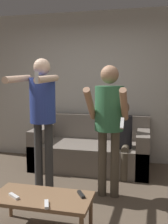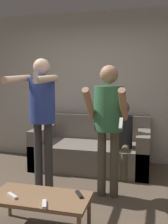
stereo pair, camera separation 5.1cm
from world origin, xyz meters
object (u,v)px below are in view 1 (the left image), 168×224
Objects in this scene: remote_mid at (14,196)px; coffee_table at (42,200)px; couch at (91,150)px; remote_near at (47,204)px; remote_far at (81,194)px; person_standing_right at (109,115)px; person_standing_left at (42,108)px; person_seated at (122,134)px.

coffee_table is at bearing 18.73° from remote_mid.
couch is 13.15× the size of remote_mid.
remote_far is (0.25, 0.27, 0.00)m from remote_near.
remote_mid is (-0.77, -1.02, -0.67)m from person_standing_right.
person_standing_left is 1.51× the size of person_seated.
couch is 13.14× the size of remote_far.
person_seated is at bearing 65.09° from remote_mid.
person_seated reaches higher than remote_mid.
person_standing_left reaches higher than remote_mid.
coffee_table is at bearing -164.21° from remote_far.
remote_mid is 0.65m from remote_far.
remote_near is 1.05× the size of remote_far.
remote_mid is at bearing -163.02° from remote_far.
remote_mid is at bearing -83.70° from person_standing_left.
remote_mid is at bearing -99.06° from couch.
coffee_table is (-0.08, -1.99, 0.04)m from couch.
person_seated reaches higher than coffee_table.
remote_far is (-0.24, -1.65, -0.27)m from person_seated.
remote_near is (-0.40, -1.10, -0.67)m from person_standing_right.
person_seated is 7.67× the size of remote_near.
person_seated is 1.19× the size of coffee_table.
person_standing_left is at bearing 131.83° from remote_far.
person_standing_left reaches higher than remote_far.
remote_mid is (0.11, -1.01, -0.75)m from person_standing_left.
coffee_table is 0.21m from remote_near.
person_standing_right reaches higher than couch.
coffee_table is 6.73× the size of remote_mid.
person_standing_left is 1.41m from remote_near.
couch is at bearing 156.55° from person_seated.
remote_mid is (-0.37, 0.08, 0.00)m from remote_near.
remote_far is at bearing -100.37° from person_standing_right.
person_standing_left is at bearing 113.70° from remote_near.
person_seated is 2.01m from remote_near.
remote_mid is (-0.86, -1.84, -0.27)m from person_seated.
coffee_table is at bearing -92.32° from couch.
couch is at bearing 112.71° from person_standing_right.
person_standing_right is 10.95× the size of remote_near.
person_standing_right is at bearing 0.58° from person_standing_left.
person_standing_left is at bearing 111.36° from coffee_table.
remote_far is at bearing 47.09° from remote_near.
person_standing_left reaches higher than person_standing_right.
remote_far reaches higher than coffee_table.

